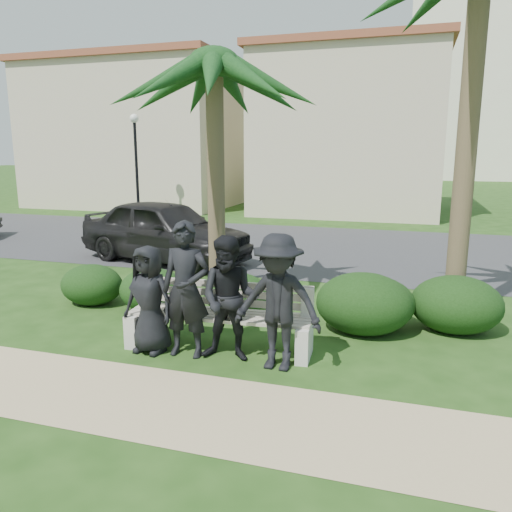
% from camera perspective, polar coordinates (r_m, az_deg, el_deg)
% --- Properties ---
extents(ground, '(160.00, 160.00, 0.00)m').
position_cam_1_polar(ground, '(7.28, 1.01, -10.75)').
color(ground, '#1D3E11').
rests_on(ground, ground).
extents(footpath, '(30.00, 1.60, 0.01)m').
position_cam_1_polar(footpath, '(5.74, -4.24, -17.33)').
color(footpath, tan).
rests_on(footpath, ground).
extents(asphalt_street, '(160.00, 8.00, 0.01)m').
position_cam_1_polar(asphalt_street, '(14.84, 9.67, 0.82)').
color(asphalt_street, '#2D2D30').
rests_on(asphalt_street, ground).
extents(stucco_bldg_left, '(10.40, 8.40, 7.30)m').
position_cam_1_polar(stucco_bldg_left, '(28.12, -12.70, 13.34)').
color(stucco_bldg_left, beige).
rests_on(stucco_bldg_left, ground).
extents(stucco_bldg_right, '(8.40, 8.40, 7.30)m').
position_cam_1_polar(stucco_bldg_right, '(24.64, 10.82, 13.67)').
color(stucco_bldg_right, beige).
rests_on(stucco_bldg_right, ground).
extents(street_lamp, '(0.36, 0.36, 4.29)m').
position_cam_1_polar(street_lamp, '(21.41, -13.59, 11.92)').
color(street_lamp, black).
rests_on(street_lamp, ground).
extents(park_bench, '(2.69, 0.79, 0.93)m').
position_cam_1_polar(park_bench, '(7.21, -4.21, -7.42)').
color(park_bench, '#ACA090').
rests_on(park_bench, ground).
extents(man_a, '(0.80, 0.57, 1.53)m').
position_cam_1_polar(man_a, '(7.16, -12.11, -4.87)').
color(man_a, black).
rests_on(man_a, ground).
extents(man_b, '(0.72, 0.49, 1.89)m').
position_cam_1_polar(man_b, '(6.90, -8.03, -3.83)').
color(man_b, black).
rests_on(man_b, ground).
extents(man_c, '(0.89, 0.72, 1.71)m').
position_cam_1_polar(man_c, '(6.72, -3.00, -4.93)').
color(man_c, black).
rests_on(man_c, ground).
extents(man_d, '(1.19, 0.73, 1.79)m').
position_cam_1_polar(man_d, '(6.43, 2.52, -5.33)').
color(man_d, black).
rests_on(man_d, ground).
extents(hedge_a, '(1.18, 0.97, 0.77)m').
position_cam_1_polar(hedge_a, '(9.81, -18.27, -3.00)').
color(hedge_a, black).
rests_on(hedge_a, ground).
extents(hedge_b, '(1.22, 1.01, 0.79)m').
position_cam_1_polar(hedge_b, '(9.09, -11.73, -3.70)').
color(hedge_b, black).
rests_on(hedge_b, ground).
extents(hedge_c, '(1.16, 0.96, 0.76)m').
position_cam_1_polar(hedge_c, '(8.75, -2.26, -4.20)').
color(hedge_c, black).
rests_on(hedge_c, ground).
extents(hedge_d, '(1.50, 1.24, 0.98)m').
position_cam_1_polar(hedge_d, '(8.02, 12.22, -5.13)').
color(hedge_d, black).
rests_on(hedge_d, ground).
extents(hedge_e, '(1.35, 1.11, 0.88)m').
position_cam_1_polar(hedge_e, '(8.26, 13.18, -5.04)').
color(hedge_e, black).
rests_on(hedge_e, ground).
extents(hedge_f, '(1.41, 1.17, 0.92)m').
position_cam_1_polar(hedge_f, '(8.50, 21.91, -4.98)').
color(hedge_f, black).
rests_on(hedge_f, ground).
extents(palm_left, '(3.00, 3.00, 5.22)m').
position_cam_1_polar(palm_left, '(9.35, -4.82, 20.84)').
color(palm_left, brown).
rests_on(palm_left, ground).
extents(car_a, '(5.04, 3.05, 1.61)m').
position_cam_1_polar(car_a, '(13.06, -10.41, 2.88)').
color(car_a, black).
rests_on(car_a, ground).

